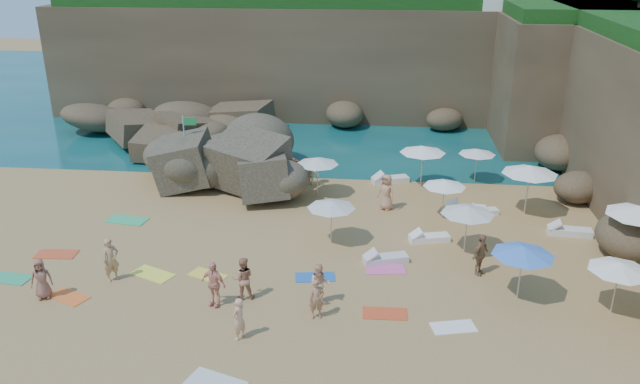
# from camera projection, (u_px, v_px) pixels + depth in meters

# --- Properties ---
(ground) EXTENTS (120.00, 120.00, 0.00)m
(ground) POSITION_uv_depth(u_px,v_px,m) (265.00, 262.00, 25.67)
(ground) COLOR tan
(ground) RESTS_ON ground
(seawater) EXTENTS (120.00, 120.00, 0.00)m
(seawater) POSITION_uv_depth(u_px,v_px,m) (328.00, 96.00, 53.36)
(seawater) COLOR #0C4751
(seawater) RESTS_ON ground
(cliff_back) EXTENTS (44.00, 8.00, 8.00)m
(cliff_back) POSITION_uv_depth(u_px,v_px,m) (349.00, 59.00, 47.07)
(cliff_back) COLOR brown
(cliff_back) RESTS_ON ground
(cliff_corner) EXTENTS (10.00, 12.00, 8.00)m
(cliff_corner) POSITION_uv_depth(u_px,v_px,m) (572.00, 77.00, 41.08)
(cliff_corner) COLOR brown
(cliff_corner) RESTS_ON ground
(rock_promontory) EXTENTS (12.00, 7.00, 2.00)m
(rock_promontory) POSITION_uv_depth(u_px,v_px,m) (145.00, 140.00, 41.45)
(rock_promontory) COLOR brown
(rock_promontory) RESTS_ON ground
(marina_masts) EXTENTS (3.10, 0.10, 6.00)m
(marina_masts) POSITION_uv_depth(u_px,v_px,m) (138.00, 57.00, 53.76)
(marina_masts) COLOR white
(marina_masts) RESTS_ON ground
(rock_outcrop) EXTENTS (8.21, 6.47, 3.09)m
(rock_outcrop) POSITION_uv_depth(u_px,v_px,m) (226.00, 180.00, 34.55)
(rock_outcrop) COLOR brown
(rock_outcrop) RESTS_ON ground
(flag_pole) EXTENTS (0.73, 0.14, 3.76)m
(flag_pole) POSITION_uv_depth(u_px,v_px,m) (187.00, 140.00, 33.32)
(flag_pole) COLOR silver
(flag_pole) RESTS_ON ground
(parasol_0) EXTENTS (2.43, 2.43, 2.29)m
(parasol_0) POSITION_uv_depth(u_px,v_px,m) (423.00, 149.00, 32.82)
(parasol_0) COLOR silver
(parasol_0) RESTS_ON ground
(parasol_1) EXTENTS (2.19, 2.19, 2.07)m
(parasol_1) POSITION_uv_depth(u_px,v_px,m) (317.00, 161.00, 31.70)
(parasol_1) COLOR silver
(parasol_1) RESTS_ON ground
(parasol_2) EXTENTS (1.99, 1.99, 1.88)m
(parasol_2) POSITION_uv_depth(u_px,v_px,m) (477.00, 152.00, 33.68)
(parasol_2) COLOR silver
(parasol_2) RESTS_ON ground
(parasol_3) EXTENTS (2.02, 2.02, 1.91)m
(parasol_3) POSITION_uv_depth(u_px,v_px,m) (445.00, 183.00, 29.16)
(parasol_3) COLOR silver
(parasol_3) RESTS_ON ground
(parasol_4) EXTENTS (2.61, 2.61, 2.47)m
(parasol_4) POSITION_uv_depth(u_px,v_px,m) (640.00, 211.00, 24.94)
(parasol_4) COLOR silver
(parasol_4) RESTS_ON ground
(parasol_5) EXTENTS (2.10, 2.10, 1.99)m
(parasol_5) POSITION_uv_depth(u_px,v_px,m) (331.00, 204.00, 26.65)
(parasol_5) COLOR silver
(parasol_5) RESTS_ON ground
(parasol_8) EXTENTS (2.62, 2.62, 2.48)m
(parasol_8) POSITION_uv_depth(u_px,v_px,m) (530.00, 170.00, 29.38)
(parasol_8) COLOR silver
(parasol_8) RESTS_ON ground
(parasol_9) EXTENTS (2.24, 2.24, 2.12)m
(parasol_9) POSITION_uv_depth(u_px,v_px,m) (468.00, 210.00, 25.78)
(parasol_9) COLOR silver
(parasol_9) RESTS_ON ground
(parasol_10) EXTENTS (2.26, 2.26, 2.14)m
(parasol_10) POSITION_uv_depth(u_px,v_px,m) (523.00, 251.00, 22.34)
(parasol_10) COLOR silver
(parasol_10) RESTS_ON ground
(parasol_11) EXTENTS (2.13, 2.13, 2.02)m
(parasol_11) POSITION_uv_depth(u_px,v_px,m) (620.00, 266.00, 21.50)
(parasol_11) COLOR silver
(parasol_11) RESTS_ON ground
(lounger_0) EXTENTS (2.12, 1.31, 0.31)m
(lounger_0) POSITION_uv_depth(u_px,v_px,m) (390.00, 180.00, 34.11)
(lounger_0) COLOR white
(lounger_0) RESTS_ON ground
(lounger_1) EXTENTS (1.67, 0.90, 0.25)m
(lounger_1) POSITION_uv_depth(u_px,v_px,m) (482.00, 212.00, 30.15)
(lounger_1) COLOR silver
(lounger_1) RESTS_ON ground
(lounger_2) EXTENTS (1.96, 0.81, 0.30)m
(lounger_2) POSITION_uv_depth(u_px,v_px,m) (570.00, 232.00, 28.04)
(lounger_2) COLOR silver
(lounger_2) RESTS_ON ground
(lounger_3) EXTENTS (1.94, 1.14, 0.29)m
(lounger_3) POSITION_uv_depth(u_px,v_px,m) (386.00, 259.00, 25.62)
(lounger_3) COLOR silver
(lounger_3) RESTS_ON ground
(lounger_4) EXTENTS (1.98, 0.80, 0.30)m
(lounger_4) POSITION_uv_depth(u_px,v_px,m) (465.00, 209.00, 30.44)
(lounger_4) COLOR white
(lounger_4) RESTS_ON ground
(lounger_5) EXTENTS (1.86, 1.01, 0.28)m
(lounger_5) POSITION_uv_depth(u_px,v_px,m) (429.00, 238.00, 27.44)
(lounger_5) COLOR white
(lounger_5) RESTS_ON ground
(towel_2) EXTENTS (1.72, 1.33, 0.03)m
(towel_2) POSITION_uv_depth(u_px,v_px,m) (69.00, 297.00, 23.15)
(towel_2) COLOR orange
(towel_2) RESTS_ON ground
(towel_3) EXTENTS (1.78, 1.05, 0.03)m
(towel_3) POSITION_uv_depth(u_px,v_px,m) (9.00, 278.00, 24.41)
(towel_3) COLOR #2FA66D
(towel_3) RESTS_ON ground
(towel_4) EXTENTS (1.88, 1.45, 0.03)m
(towel_4) POSITION_uv_depth(u_px,v_px,m) (153.00, 274.00, 24.72)
(towel_4) COLOR #FFFB43
(towel_4) RESTS_ON ground
(towel_5) EXTENTS (1.98, 1.43, 0.03)m
(towel_5) POSITION_uv_depth(u_px,v_px,m) (216.00, 383.00, 18.60)
(towel_5) COLOR silver
(towel_5) RESTS_ON ground
(towel_7) EXTENTS (1.74, 0.95, 0.03)m
(towel_7) POSITION_uv_depth(u_px,v_px,m) (56.00, 254.00, 26.29)
(towel_7) COLOR #D44B25
(towel_7) RESTS_ON ground
(towel_8) EXTENTS (1.65, 1.00, 0.03)m
(towel_8) POSITION_uv_depth(u_px,v_px,m) (315.00, 277.00, 24.50)
(towel_8) COLOR blue
(towel_8) RESTS_ON ground
(towel_9) EXTENTS (1.67, 0.98, 0.03)m
(towel_9) POSITION_uv_depth(u_px,v_px,m) (385.00, 269.00, 25.07)
(towel_9) COLOR pink
(towel_9) RESTS_ON ground
(towel_10) EXTENTS (1.60, 0.83, 0.03)m
(towel_10) POSITION_uv_depth(u_px,v_px,m) (385.00, 314.00, 22.10)
(towel_10) COLOR #DD4822
(towel_10) RESTS_ON ground
(towel_11) EXTENTS (1.98, 1.20, 0.03)m
(towel_11) POSITION_uv_depth(u_px,v_px,m) (127.00, 220.00, 29.50)
(towel_11) COLOR #34B66F
(towel_11) RESTS_ON ground
(towel_12) EXTENTS (1.66, 1.28, 0.03)m
(towel_12) POSITION_uv_depth(u_px,v_px,m) (208.00, 275.00, 24.64)
(towel_12) COLOR yellow
(towel_12) RESTS_ON ground
(towel_13) EXTENTS (1.65, 1.09, 0.03)m
(towel_13) POSITION_uv_depth(u_px,v_px,m) (453.00, 327.00, 21.32)
(towel_13) COLOR white
(towel_13) RESTS_ON ground
(person_stand_0) EXTENTS (0.74, 0.77, 1.77)m
(person_stand_0) POSITION_uv_depth(u_px,v_px,m) (111.00, 260.00, 24.00)
(person_stand_0) COLOR tan
(person_stand_0) RESTS_ON ground
(person_stand_1) EXTENTS (0.91, 0.77, 1.65)m
(person_stand_1) POSITION_uv_depth(u_px,v_px,m) (243.00, 278.00, 22.80)
(person_stand_1) COLOR tan
(person_stand_1) RESTS_ON ground
(person_stand_2) EXTENTS (1.02, 0.83, 1.48)m
(person_stand_2) POSITION_uv_depth(u_px,v_px,m) (312.00, 171.00, 33.66)
(person_stand_2) COLOR #D5B379
(person_stand_2) RESTS_ON ground
(person_stand_3) EXTENTS (0.96, 1.05, 1.72)m
(person_stand_3) POSITION_uv_depth(u_px,v_px,m) (480.00, 255.00, 24.45)
(person_stand_3) COLOR #8F6A47
(person_stand_3) RESTS_ON ground
(person_stand_4) EXTENTS (1.00, 0.89, 1.81)m
(person_stand_4) POSITION_uv_depth(u_px,v_px,m) (387.00, 192.00, 30.44)
(person_stand_4) COLOR tan
(person_stand_4) RESTS_ON ground
(person_stand_5) EXTENTS (1.74, 0.89, 1.81)m
(person_stand_5) POSITION_uv_depth(u_px,v_px,m) (284.00, 162.00, 34.55)
(person_stand_5) COLOR #A66A53
(person_stand_5) RESTS_ON ground
(person_stand_6) EXTENTS (0.57, 0.65, 1.51)m
(person_stand_6) POSITION_uv_depth(u_px,v_px,m) (239.00, 319.00, 20.48)
(person_stand_6) COLOR #ECAB86
(person_stand_6) RESTS_ON ground
(person_lie_1) EXTENTS (1.57, 1.97, 0.42)m
(person_lie_1) POSITION_uv_depth(u_px,v_px,m) (215.00, 300.00, 22.55)
(person_lie_1) COLOR #F4A28A
(person_lie_1) RESTS_ON ground
(person_lie_2) EXTENTS (1.32, 1.73, 0.41)m
(person_lie_2) POSITION_uv_depth(u_px,v_px,m) (44.00, 293.00, 23.02)
(person_lie_2) COLOR #905948
(person_lie_2) RESTS_ON ground
(person_lie_4) EXTENTS (0.85, 1.53, 0.35)m
(person_lie_4) POSITION_uv_depth(u_px,v_px,m) (317.00, 313.00, 21.82)
(person_lie_4) COLOR #A77453
(person_lie_4) RESTS_ON ground
(person_lie_5) EXTENTS (0.95, 1.66, 0.60)m
(person_lie_5) POSITION_uv_depth(u_px,v_px,m) (320.00, 297.00, 22.57)
(person_lie_5) COLOR #EBAF85
(person_lie_5) RESTS_ON ground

